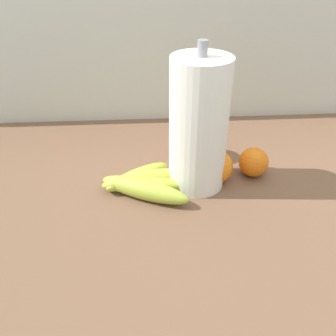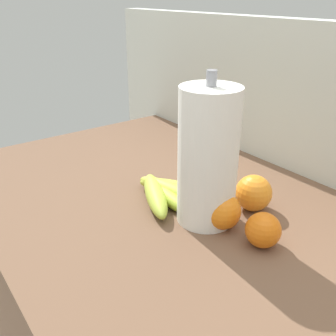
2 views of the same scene
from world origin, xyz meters
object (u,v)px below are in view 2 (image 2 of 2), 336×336
orange_far_right (263,230)px  orange_back_left (223,211)px  banana_bunch (164,192)px  orange_back_right (254,193)px  paper_towel_roll (208,157)px

orange_far_right → orange_back_left: orange_back_left is taller
banana_bunch → orange_back_left: bearing=10.0°
banana_bunch → orange_far_right: size_ratio=2.96×
banana_bunch → orange_back_right: 0.20m
orange_back_left → orange_back_right: bearing=96.6°
banana_bunch → orange_back_right: orange_back_right is taller
orange_far_right → orange_back_left: 0.09m
banana_bunch → orange_back_left: 0.17m
paper_towel_roll → orange_back_right: bearing=73.2°
paper_towel_roll → orange_back_left: bearing=6.8°
banana_bunch → orange_back_left: orange_back_left is taller
orange_far_right → banana_bunch: bearing=-169.5°
orange_far_right → orange_back_left: bearing=-168.6°
orange_back_right → orange_back_left: bearing=-83.4°
orange_far_right → orange_back_right: orange_back_right is taller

